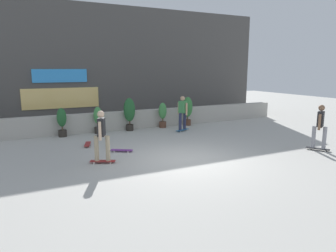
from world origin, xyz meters
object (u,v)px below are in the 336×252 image
at_px(potted_plant_1, 98,119).
at_px(potted_plant_4, 188,109).
at_px(skater_far_left, 320,125).
at_px(potted_plant_0, 62,121).
at_px(skater_mid_plaza, 102,134).
at_px(skateboard_near_camera, 88,144).
at_px(potted_plant_2, 129,112).
at_px(skateboard_aside, 122,150).
at_px(potted_plant_3, 163,114).
at_px(skater_foreground, 183,112).

distance_m(potted_plant_1, potted_plant_4, 4.78).
bearing_deg(skater_far_left, potted_plant_0, 141.26).
distance_m(skater_mid_plaza, skateboard_near_camera, 2.64).
height_order(potted_plant_1, potted_plant_2, potted_plant_2).
xyz_separation_m(potted_plant_0, skateboard_near_camera, (0.66, -2.11, -0.65)).
bearing_deg(potted_plant_2, skater_mid_plaza, -118.56).
xyz_separation_m(potted_plant_0, skateboard_aside, (1.59, -3.58, -0.65)).
xyz_separation_m(skateboard_near_camera, skateboard_aside, (0.93, -1.47, 0.00)).
bearing_deg(skateboard_aside, potted_plant_4, 36.80).
bearing_deg(skater_far_left, potted_plant_3, 116.52).
bearing_deg(skater_foreground, potted_plant_4, 51.72).
bearing_deg(potted_plant_3, skater_far_left, -63.48).
distance_m(skater_far_left, skater_foreground, 6.00).
bearing_deg(skater_mid_plaza, potted_plant_4, 38.72).
bearing_deg(potted_plant_4, potted_plant_1, 180.00).
xyz_separation_m(potted_plant_3, skateboard_aside, (-3.32, -3.58, -0.64)).
bearing_deg(potted_plant_3, skater_foreground, -70.75).
xyz_separation_m(potted_plant_1, skater_mid_plaza, (-0.97, -4.61, 0.26)).
height_order(potted_plant_3, skater_mid_plaza, skater_mid_plaza).
relative_size(potted_plant_0, potted_plant_2, 0.81).
distance_m(potted_plant_0, potted_plant_1, 1.60).
relative_size(potted_plant_0, skateboard_near_camera, 1.56).
relative_size(potted_plant_2, potted_plant_3, 1.24).
distance_m(potted_plant_2, potted_plant_4, 3.24).
distance_m(potted_plant_3, skateboard_near_camera, 4.79).
relative_size(potted_plant_2, potted_plant_4, 1.05).
bearing_deg(skater_far_left, skater_foreground, 118.17).
bearing_deg(skater_far_left, potted_plant_2, 127.57).
height_order(potted_plant_0, skater_far_left, skater_far_left).
height_order(potted_plant_1, skateboard_near_camera, potted_plant_1).
bearing_deg(potted_plant_4, skateboard_aside, -143.20).
bearing_deg(skater_foreground, potted_plant_1, 161.15).
height_order(skater_far_left, skateboard_aside, skater_far_left).
relative_size(potted_plant_1, skater_mid_plaza, 0.74).
relative_size(potted_plant_1, skateboard_aside, 1.59).
bearing_deg(skater_far_left, potted_plant_1, 135.10).
bearing_deg(potted_plant_0, potted_plant_1, 0.00).
bearing_deg(skateboard_aside, potted_plant_1, 89.85).
bearing_deg(potted_plant_4, skater_foreground, -128.28).
distance_m(potted_plant_0, skater_mid_plaza, 4.66).
bearing_deg(skateboard_aside, skater_foreground, 31.33).
bearing_deg(skater_foreground, skateboard_aside, -148.67).
xyz_separation_m(potted_plant_1, skater_foreground, (3.76, -1.28, 0.26)).
relative_size(potted_plant_2, skater_mid_plaza, 0.94).
bearing_deg(potted_plant_1, skater_far_left, -44.90).
bearing_deg(skater_foreground, potted_plant_3, 109.25).
height_order(skater_mid_plaza, skateboard_aside, skater_mid_plaza).
relative_size(potted_plant_1, potted_plant_3, 0.98).
bearing_deg(potted_plant_3, skateboard_near_camera, -153.57).
height_order(potted_plant_2, skateboard_aside, potted_plant_2).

